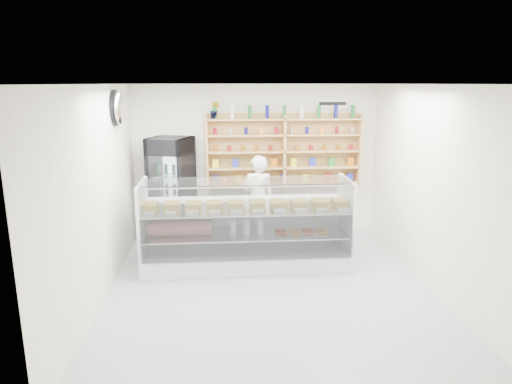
{
  "coord_description": "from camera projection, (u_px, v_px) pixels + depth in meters",
  "views": [
    {
      "loc": [
        -0.67,
        -5.87,
        2.81
      ],
      "look_at": [
        -0.13,
        0.9,
        1.19
      ],
      "focal_mm": 32.0,
      "sensor_mm": 36.0,
      "label": 1
    }
  ],
  "objects": [
    {
      "name": "wall_shelving",
      "position": [
        284.0,
        151.0,
        8.34
      ],
      "size": [
        2.84,
        0.28,
        1.33
      ],
      "color": "tan",
      "rests_on": "back_wall"
    },
    {
      "name": "display_counter",
      "position": [
        246.0,
        243.0,
        7.13
      ],
      "size": [
        3.19,
        0.95,
        1.39
      ],
      "color": "white",
      "rests_on": "floor"
    },
    {
      "name": "security_mirror",
      "position": [
        119.0,
        108.0,
        6.82
      ],
      "size": [
        0.15,
        0.5,
        0.5
      ],
      "primitive_type": "ellipsoid",
      "color": "silver",
      "rests_on": "left_wall"
    },
    {
      "name": "drinks_cooler",
      "position": [
        172.0,
        190.0,
        8.13
      ],
      "size": [
        0.87,
        0.85,
        1.89
      ],
      "rotation": [
        0.0,
        0.0,
        -0.35
      ],
      "color": "black",
      "rests_on": "floor"
    },
    {
      "name": "potted_plant",
      "position": [
        215.0,
        110.0,
        8.06
      ],
      "size": [
        0.2,
        0.17,
        0.31
      ],
      "primitive_type": "imported",
      "rotation": [
        0.0,
        0.0,
        -0.23
      ],
      "color": "#1E6626",
      "rests_on": "wall_shelving"
    },
    {
      "name": "room",
      "position": [
        271.0,
        192.0,
        6.07
      ],
      "size": [
        5.0,
        5.0,
        5.0
      ],
      "color": "#9C9BA0",
      "rests_on": "ground"
    },
    {
      "name": "shop_worker",
      "position": [
        258.0,
        200.0,
        8.04
      ],
      "size": [
        0.63,
        0.46,
        1.6
      ],
      "primitive_type": "imported",
      "rotation": [
        0.0,
        0.0,
        3.27
      ],
      "color": "silver",
      "rests_on": "floor"
    },
    {
      "name": "wall_sign",
      "position": [
        332.0,
        103.0,
        8.33
      ],
      "size": [
        0.62,
        0.03,
        0.2
      ],
      "primitive_type": "cube",
      "color": "white",
      "rests_on": "back_wall"
    }
  ]
}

